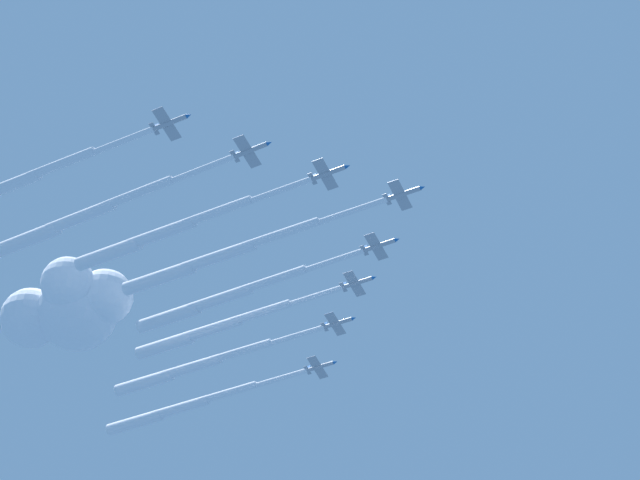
% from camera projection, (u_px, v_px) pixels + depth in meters
% --- Properties ---
extents(jet_lead, '(75.84, 38.81, 4.25)m').
position_uv_depth(jet_lead, '(215.00, 258.00, 260.61)').
color(jet_lead, '#9EA3AD').
extents(jet_port_inner, '(69.38, 36.96, 4.17)m').
position_uv_depth(jet_port_inner, '(218.00, 300.00, 272.89)').
color(jet_port_inner, '#9EA3AD').
extents(jet_starboard_inner, '(68.86, 36.02, 4.26)m').
position_uv_depth(jet_starboard_inner, '(160.00, 234.00, 254.25)').
color(jet_starboard_inner, '#9EA3AD').
extents(jet_port_mid, '(67.30, 35.36, 4.20)m').
position_uv_depth(jet_port_mid, '(210.00, 330.00, 287.29)').
color(jet_port_mid, '#9EA3AD').
extents(jet_starboard_mid, '(71.20, 38.19, 4.24)m').
position_uv_depth(jet_starboard_mid, '(78.00, 218.00, 250.71)').
color(jet_starboard_mid, '#9EA3AD').
extents(jet_port_outer, '(71.30, 36.93, 4.17)m').
position_uv_depth(jet_port_outer, '(190.00, 368.00, 301.84)').
color(jet_port_outer, '#9EA3AD').
extents(jet_starboard_outer, '(68.96, 35.44, 4.21)m').
position_uv_depth(jet_starboard_outer, '(5.00, 188.00, 245.46)').
color(jet_starboard_outer, '#9EA3AD').
extents(jet_trail_port, '(71.57, 37.80, 4.31)m').
position_uv_depth(jet_trail_port, '(178.00, 409.00, 314.43)').
color(jet_trail_port, '#9EA3AD').
extents(cloud_puff, '(36.62, 27.56, 23.61)m').
position_uv_depth(cloud_puff, '(71.00, 305.00, 286.56)').
color(cloud_puff, white).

